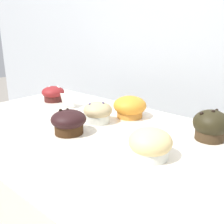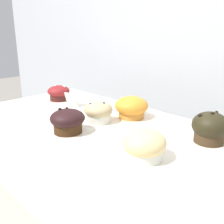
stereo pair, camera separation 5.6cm
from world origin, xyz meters
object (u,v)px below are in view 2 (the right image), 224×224
Objects in this scene: muffin_front_center at (144,145)px; muffin_back_center at (68,121)px; muffin_front_left at (98,112)px; muffin_back_left at (210,128)px; muffin_back_right at (131,107)px; muffin_front_right at (59,93)px.

muffin_back_center is at bearing -173.20° from muffin_front_center.
muffin_back_left is at bearing 17.56° from muffin_front_left.
muffin_front_center is 1.11× the size of muffin_front_left.
muffin_back_left is 0.30m from muffin_back_right.
muffin_back_left is at bearing 3.45° from muffin_front_right.
muffin_front_right is at bearing -176.55° from muffin_back_left.
muffin_back_center reaches higher than muffin_front_left.
muffin_back_right is (-0.23, 0.21, 0.00)m from muffin_front_center.
muffin_back_right is 1.21× the size of muffin_front_right.
muffin_back_left is (0.07, 0.20, 0.01)m from muffin_front_center.
muffin_front_left is (-0.34, -0.11, -0.01)m from muffin_back_left.
muffin_back_center reaches higher than muffin_front_right.
muffin_front_right is (-0.68, -0.04, -0.01)m from muffin_back_left.
muffin_front_center is 1.01× the size of muffin_back_center.
muffin_back_right is 0.25m from muffin_back_center.
muffin_back_right is 0.39m from muffin_front_right.
muffin_front_left is (-0.05, -0.12, -0.00)m from muffin_back_right.
muffin_back_right is at bearing 7.29° from muffin_front_right.
muffin_back_left reaches higher than muffin_front_right.
muffin_back_center is at bearing -88.01° from muffin_front_left.
muffin_front_left is at bearing -162.44° from muffin_back_left.
muffin_front_center reaches higher than muffin_front_left.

